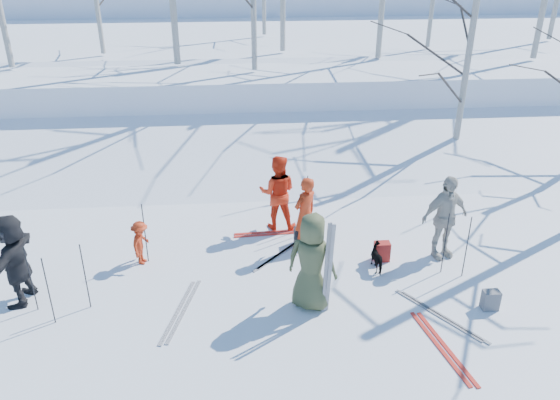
{
  "coord_description": "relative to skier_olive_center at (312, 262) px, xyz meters",
  "views": [
    {
      "loc": [
        -0.83,
        -8.53,
        6.2
      ],
      "look_at": [
        0.0,
        1.5,
        1.3
      ],
      "focal_mm": 35.0,
      "sensor_mm": 36.0,
      "label": 1
    }
  ],
  "objects": [
    {
      "name": "ground",
      "position": [
        -0.42,
        0.34,
        -0.94
      ],
      "size": [
        120.0,
        120.0,
        0.0
      ],
      "primitive_type": "plane",
      "color": "white",
      "rests_on": "ground"
    },
    {
      "name": "snow_ramp",
      "position": [
        -0.42,
        7.34,
        -0.79
      ],
      "size": [
        70.0,
        9.49,
        4.12
      ],
      "primitive_type": "cube",
      "rotation": [
        0.3,
        0.0,
        0.0
      ],
      "color": "white",
      "rests_on": "ground"
    },
    {
      "name": "snow_plateau",
      "position": [
        -0.42,
        17.34,
        0.06
      ],
      "size": [
        70.0,
        18.0,
        2.2
      ],
      "primitive_type": "cube",
      "color": "white",
      "rests_on": "ground"
    },
    {
      "name": "skier_olive_center",
      "position": [
        0.0,
        0.0,
        0.0
      ],
      "size": [
        1.08,
        0.92,
        1.88
      ],
      "primitive_type": "imported",
      "rotation": [
        0.0,
        0.0,
        2.72
      ],
      "color": "#3F472B",
      "rests_on": "ground"
    },
    {
      "name": "skier_red_north",
      "position": [
        0.14,
        2.07,
        -0.1
      ],
      "size": [
        0.73,
        0.69,
        1.68
      ],
      "primitive_type": "imported",
      "rotation": [
        0.0,
        0.0,
        3.81
      ],
      "color": "#B72D11",
      "rests_on": "ground"
    },
    {
      "name": "skier_redor_behind",
      "position": [
        -0.37,
        3.07,
        -0.05
      ],
      "size": [
        0.96,
        0.8,
        1.78
      ],
      "primitive_type": "imported",
      "rotation": [
        0.0,
        0.0,
        2.99
      ],
      "color": "red",
      "rests_on": "ground"
    },
    {
      "name": "skier_red_seated",
      "position": [
        -3.31,
        1.75,
        -0.46
      ],
      "size": [
        0.49,
        0.69,
        0.96
      ],
      "primitive_type": "imported",
      "rotation": [
        0.0,
        0.0,
        1.34
      ],
      "color": "#B72D11",
      "rests_on": "ground"
    },
    {
      "name": "skier_cream_east",
      "position": [
        2.99,
        1.52,
        -0.02
      ],
      "size": [
        1.16,
        0.73,
        1.84
      ],
      "primitive_type": "imported",
      "rotation": [
        0.0,
        0.0,
        0.28
      ],
      "color": "beige",
      "rests_on": "ground"
    },
    {
      "name": "skier_grey_west",
      "position": [
        -5.36,
        0.61,
        -0.05
      ],
      "size": [
        0.74,
        1.71,
        1.79
      ],
      "primitive_type": "imported",
      "rotation": [
        0.0,
        0.0,
        4.58
      ],
      "color": "black",
      "rests_on": "ground"
    },
    {
      "name": "dog",
      "position": [
        1.55,
        1.11,
        -0.68
      ],
      "size": [
        0.36,
        0.65,
        0.52
      ],
      "primitive_type": "imported",
      "rotation": [
        0.0,
        0.0,
        3.27
      ],
      "color": "black",
      "rests_on": "ground"
    },
    {
      "name": "upright_ski_left",
      "position": [
        0.22,
        -0.26,
        0.01
      ],
      "size": [
        0.11,
        0.17,
        1.9
      ],
      "primitive_type": "cube",
      "rotation": [
        0.07,
        0.0,
        0.28
      ],
      "color": "silver",
      "rests_on": "ground"
    },
    {
      "name": "upright_ski_right",
      "position": [
        0.28,
        -0.27,
        0.01
      ],
      "size": [
        0.1,
        0.23,
        1.89
      ],
      "primitive_type": "cube",
      "rotation": [
        0.1,
        0.0,
        0.15
      ],
      "color": "silver",
      "rests_on": "ground"
    },
    {
      "name": "ski_pair_a",
      "position": [
        2.3,
        -0.52,
        -0.93
      ],
      "size": [
        1.95,
        2.08,
        0.02
      ],
      "primitive_type": null,
      "rotation": [
        0.0,
        0.0,
        0.59
      ],
      "color": "silver",
      "rests_on": "ground"
    },
    {
      "name": "ski_pair_b",
      "position": [
        2.04,
        -1.34,
        -0.93
      ],
      "size": [
        0.89,
        1.97,
        0.02
      ],
      "primitive_type": null,
      "rotation": [
        0.0,
        0.0,
        0.19
      ],
      "color": "red",
      "rests_on": "ground"
    },
    {
      "name": "ski_pair_c",
      "position": [
        -2.39,
        0.01,
        -0.93
      ],
      "size": [
        1.08,
        1.99,
        0.02
      ],
      "primitive_type": null,
      "rotation": [
        0.0,
        0.0,
        -0.24
      ],
      "color": "silver",
      "rests_on": "ground"
    },
    {
      "name": "ski_pair_e",
      "position": [
        -0.45,
        2.77,
        -0.93
      ],
      "size": [
        0.42,
        1.92,
        0.02
      ],
      "primitive_type": null,
      "rotation": [
        0.0,
        0.0,
        1.63
      ],
      "color": "red",
      "rests_on": "ground"
    },
    {
      "name": "ski_pair_f",
      "position": [
        -0.34,
        1.93,
        -0.93
      ],
      "size": [
        2.09,
        2.1,
        0.02
      ],
      "primitive_type": null,
      "rotation": [
        0.0,
        0.0,
        -0.74
      ],
      "color": "silver",
      "rests_on": "ground"
    },
    {
      "name": "ski_pole_a",
      "position": [
        3.18,
        0.71,
        -0.27
      ],
      "size": [
        0.02,
        0.02,
        1.34
      ],
      "primitive_type": "cylinder",
      "color": "black",
      "rests_on": "ground"
    },
    {
      "name": "ski_pole_b",
      "position": [
        -4.06,
        0.28,
        -0.27
      ],
      "size": [
        0.02,
        0.02,
        1.34
      ],
      "primitive_type": "cylinder",
      "color": "black",
      "rests_on": "ground"
    },
    {
      "name": "ski_pole_c",
      "position": [
        0.23,
        2.68,
        -0.27
      ],
      "size": [
        0.02,
        0.02,
        1.34
      ],
      "primitive_type": "cylinder",
      "color": "black",
      "rests_on": "ground"
    },
    {
      "name": "ski_pole_d",
      "position": [
        -5.01,
        0.28,
        -0.27
      ],
      "size": [
        0.02,
        0.02,
        1.34
      ],
      "primitive_type": "cylinder",
      "color": "black",
      "rests_on": "ground"
    },
    {
      "name": "ski_pole_e",
      "position": [
        -3.21,
        1.79,
        -0.27
      ],
      "size": [
        0.02,
        0.02,
        1.34
      ],
      "primitive_type": "cylinder",
      "color": "black",
      "rests_on": "ground"
    },
    {
      "name": "ski_pole_f",
      "position": [
        0.3,
        2.95,
        -0.27
      ],
      "size": [
        0.02,
        0.02,
        1.34
      ],
      "primitive_type": "cylinder",
      "color": "black",
      "rests_on": "ground"
    },
    {
      "name": "ski_pole_g",
      "position": [
        -4.59,
        -0.13,
        -0.27
      ],
      "size": [
        0.02,
        0.02,
        1.34
      ],
      "primitive_type": "cylinder",
      "color": "black",
      "rests_on": "ground"
    },
    {
      "name": "ski_pole_h",
      "position": [
        2.8,
        0.88,
        -0.27
      ],
      "size": [
        0.02,
        0.02,
        1.34
      ],
      "primitive_type": "cylinder",
      "color": "black",
      "rests_on": "ground"
    },
    {
      "name": "backpack_red",
      "position": [
        1.7,
        1.43,
        -0.73
      ],
      "size": [
        0.32,
        0.22,
        0.42
      ],
      "primitive_type": "cube",
      "color": "#A01E18",
      "rests_on": "ground"
    },
    {
      "name": "backpack_grey",
      "position": [
        3.27,
        -0.37,
        -0.75
      ],
      "size": [
        0.3,
        0.2,
        0.38
      ],
      "primitive_type": "cube",
      "color": "#58595F",
      "rests_on": "ground"
    },
    {
      "name": "backpack_dark",
      "position": [
        0.1,
        2.22,
        -0.74
      ],
      "size": [
        0.34,
        0.24,
        0.4
      ],
      "primitive_type": "cube",
      "color": "black",
      "rests_on": "ground"
    },
    {
      "name": "birch_edge_e",
      "position": [
        5.29,
        6.82,
        1.65
      ],
      "size": [
        4.22,
        4.22,
        5.18
      ],
      "primitive_type": null,
      "color": "silver",
      "rests_on": "ground"
    }
  ]
}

